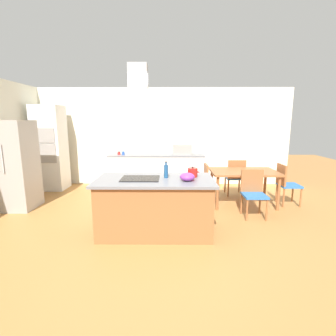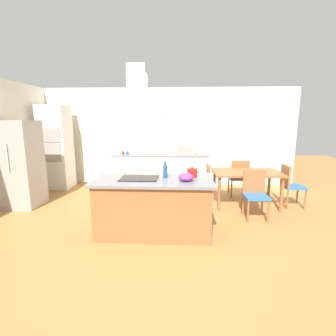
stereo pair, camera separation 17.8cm
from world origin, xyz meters
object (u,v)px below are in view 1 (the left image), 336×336
(dining_table, at_px, (244,175))
(chair_facing_back_wall, at_px, (235,175))
(range_hood, at_px, (139,101))
(chair_at_right_end, at_px, (286,182))
(countertop_microwave, at_px, (182,149))
(coffee_mug_red, at_px, (119,153))
(chair_at_left_end, at_px, (201,182))
(mixing_bowl, at_px, (187,177))
(refrigerator, at_px, (13,165))
(tea_kettle, at_px, (193,172))
(cooktop, at_px, (140,178))
(wall_oven_stack, at_px, (51,148))
(chair_facing_island, at_px, (253,190))
(olive_oil_bottle, at_px, (166,171))
(coffee_mug_blue, at_px, (123,153))

(dining_table, distance_m, chair_facing_back_wall, 0.68)
(range_hood, bearing_deg, dining_table, 34.22)
(dining_table, xyz_separation_m, chair_at_right_end, (0.92, 0.00, -0.16))
(countertop_microwave, distance_m, dining_table, 1.98)
(coffee_mug_red, bearing_deg, chair_at_left_end, -34.85)
(chair_at_right_end, bearing_deg, mixing_bowl, -145.66)
(mixing_bowl, bearing_deg, coffee_mug_red, 119.15)
(chair_at_left_end, bearing_deg, refrigerator, -176.13)
(tea_kettle, bearing_deg, cooktop, -169.97)
(mixing_bowl, distance_m, dining_table, 2.04)
(mixing_bowl, relative_size, dining_table, 0.16)
(refrigerator, bearing_deg, mixing_bowl, -19.91)
(coffee_mug_red, bearing_deg, cooktop, -72.17)
(mixing_bowl, xyz_separation_m, wall_oven_stack, (-3.41, 2.77, 0.14))
(cooktop, relative_size, coffee_mug_red, 6.67)
(range_hood, bearing_deg, chair_facing_back_wall, 45.09)
(chair_at_left_end, bearing_deg, chair_at_right_end, 0.00)
(chair_at_right_end, bearing_deg, wall_oven_stack, 167.55)
(dining_table, height_order, chair_facing_island, chair_facing_island)
(chair_facing_island, height_order, range_hood, range_hood)
(countertop_microwave, xyz_separation_m, chair_at_left_end, (0.35, -1.48, -0.53))
(refrigerator, relative_size, chair_facing_island, 2.04)
(wall_oven_stack, height_order, chair_facing_back_wall, wall_oven_stack)
(refrigerator, bearing_deg, chair_at_left_end, 3.87)
(dining_table, bearing_deg, refrigerator, -176.86)
(countertop_microwave, xyz_separation_m, wall_oven_stack, (-3.47, -0.23, 0.06))
(chair_facing_back_wall, relative_size, range_hood, 0.99)
(olive_oil_bottle, bearing_deg, range_hood, -169.35)
(olive_oil_bottle, xyz_separation_m, dining_table, (1.65, 1.32, -0.35))
(olive_oil_bottle, distance_m, mixing_bowl, 0.39)
(mixing_bowl, xyz_separation_m, coffee_mug_red, (-1.65, 2.96, -0.02))
(coffee_mug_red, distance_m, chair_facing_island, 3.66)
(dining_table, bearing_deg, coffee_mug_blue, 153.34)
(wall_oven_stack, xyz_separation_m, chair_at_left_end, (3.81, -1.25, -0.59))
(tea_kettle, relative_size, coffee_mug_red, 2.37)
(countertop_microwave, distance_m, chair_facing_back_wall, 1.59)
(coffee_mug_red, relative_size, range_hood, 0.10)
(refrigerator, relative_size, dining_table, 1.30)
(olive_oil_bottle, relative_size, coffee_mug_blue, 2.96)
(wall_oven_stack, xyz_separation_m, dining_table, (4.73, -1.25, -0.43))
(tea_kettle, relative_size, mixing_bowl, 0.93)
(mixing_bowl, distance_m, coffee_mug_blue, 3.33)
(countertop_microwave, relative_size, chair_facing_island, 0.56)
(wall_oven_stack, relative_size, chair_facing_island, 2.47)
(tea_kettle, relative_size, countertop_microwave, 0.43)
(chair_at_left_end, relative_size, range_hood, 0.99)
(mixing_bowl, distance_m, coffee_mug_red, 3.39)
(countertop_microwave, bearing_deg, cooktop, -105.48)
(chair_facing_back_wall, bearing_deg, coffee_mug_red, 165.55)
(olive_oil_bottle, distance_m, refrigerator, 3.33)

